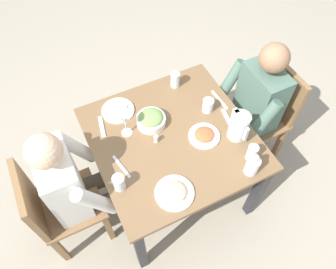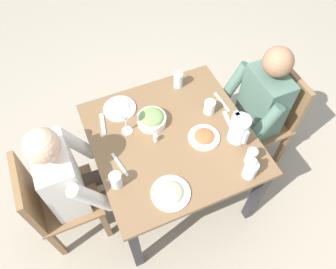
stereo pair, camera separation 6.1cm
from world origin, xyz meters
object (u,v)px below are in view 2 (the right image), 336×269
dining_table (172,146)px  oil_carafe (250,170)px  plate_rice_curry (204,137)px  water_glass_center (210,107)px  chair_far (270,115)px  salt_shaker (156,138)px  water_pitcher (239,129)px  water_glass_near_right (116,180)px  plate_beans (171,192)px  diner_near (79,179)px  water_glass_near_left (251,156)px  water_glass_far_left (178,80)px  diner_far (250,111)px  plate_yoghurt (120,108)px  wine_glass (125,118)px  chair_near (53,201)px  salad_bowl (152,119)px

dining_table → oil_carafe: bearing=35.8°
plate_rice_curry → water_glass_center: 0.22m
chair_far → salt_shaker: chair_far is taller
water_pitcher → water_glass_near_right: 0.80m
plate_beans → diner_near: bearing=-127.3°
salt_shaker → water_glass_near_left: bearing=52.1°
plate_beans → water_glass_center: (-0.45, 0.47, 0.03)m
plate_rice_curry → water_glass_center: water_glass_center is taller
water_glass_near_right → dining_table: bearing=112.8°
dining_table → water_glass_near_left: water_glass_near_left is taller
water_glass_far_left → water_pitcher: bearing=15.5°
dining_table → water_glass_far_left: size_ratio=8.83×
diner_far → water_glass_near_right: size_ratio=10.80×
diner_near → water_glass_near_left: size_ratio=10.15×
diner_near → plate_beans: bearing=52.7°
diner_near → plate_yoghurt: 0.54m
water_glass_far_left → oil_carafe: (0.81, 0.09, 0.00)m
water_glass_center → salt_shaker: size_ratio=1.74×
plate_yoghurt → plate_rice_curry: bearing=43.7°
water_pitcher → water_glass_near_left: water_pitcher is taller
water_glass_near_right → oil_carafe: bearing=71.5°
water_glass_near_left → wine_glass: (-0.50, -0.60, 0.08)m
dining_table → water_glass_center: (-0.09, 0.31, 0.15)m
water_glass_far_left → plate_beans: bearing=-27.1°
water_glass_far_left → salt_shaker: bearing=-40.8°
plate_beans → water_glass_far_left: bearing=152.9°
water_glass_far_left → water_glass_center: 0.31m
water_glass_center → salt_shaker: 0.42m
chair_near → water_glass_far_left: bearing=110.5°
salad_bowl → wine_glass: wine_glass is taller
plate_rice_curry → salt_shaker: (-0.10, -0.29, 0.01)m
water_glass_center → wine_glass: 0.57m
chair_far → plate_rice_curry: chair_far is taller
water_pitcher → salad_bowl: water_pitcher is taller
water_pitcher → salt_shaker: bearing=-110.8°
water_pitcher → wine_glass: 0.70m
water_glass_near_right → water_glass_far_left: water_glass_far_left is taller
diner_far → water_glass_near_left: 0.49m
salt_shaker → wine_glass: bearing=-135.4°
plate_beans → plate_rice_curry: plate_beans is taller
chair_far → plate_yoghurt: chair_far is taller
diner_far → oil_carafe: (0.46, -0.32, 0.15)m
dining_table → water_glass_far_left: water_glass_far_left is taller
water_glass_near_left → diner_far: bearing=145.2°
water_glass_far_left → water_glass_near_left: 0.75m
water_pitcher → plate_rice_curry: 0.22m
chair_far → water_glass_near_right: (0.22, -1.25, 0.29)m
diner_near → diner_far: size_ratio=1.00×
oil_carafe → wine_glass: bearing=-136.5°
plate_yoghurt → water_glass_far_left: water_glass_far_left is taller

